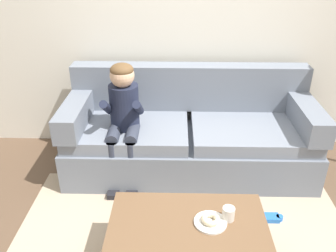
% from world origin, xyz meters
% --- Properties ---
extents(ground, '(10.00, 10.00, 0.00)m').
position_xyz_m(ground, '(0.00, 0.00, 0.00)').
color(ground, brown).
extents(wall_back, '(8.00, 0.10, 2.80)m').
position_xyz_m(wall_back, '(0.00, 1.40, 1.40)').
color(wall_back, silver).
rests_on(wall_back, ground).
extents(area_rug, '(2.56, 1.81, 0.01)m').
position_xyz_m(area_rug, '(0.00, -0.25, 0.01)').
color(area_rug, tan).
rests_on(area_rug, ground).
extents(couch, '(2.29, 0.90, 0.95)m').
position_xyz_m(couch, '(0.06, 0.85, 0.34)').
color(couch, slate).
rests_on(couch, ground).
extents(coffee_table, '(1.01, 0.56, 0.42)m').
position_xyz_m(coffee_table, '(0.01, -0.41, 0.37)').
color(coffee_table, brown).
rests_on(coffee_table, ground).
extents(person_child, '(0.34, 0.58, 1.10)m').
position_xyz_m(person_child, '(-0.53, 0.64, 0.67)').
color(person_child, '#1E2338').
rests_on(person_child, ground).
extents(plate, '(0.21, 0.21, 0.01)m').
position_xyz_m(plate, '(0.16, -0.42, 0.42)').
color(plate, white).
rests_on(plate, coffee_table).
extents(donut, '(0.12, 0.12, 0.04)m').
position_xyz_m(donut, '(0.16, -0.42, 0.45)').
color(donut, beige).
rests_on(donut, plate).
extents(mug, '(0.08, 0.08, 0.09)m').
position_xyz_m(mug, '(0.27, -0.38, 0.46)').
color(mug, silver).
rests_on(mug, coffee_table).
extents(toy_controller, '(0.23, 0.09, 0.05)m').
position_xyz_m(toy_controller, '(0.69, 0.06, 0.03)').
color(toy_controller, blue).
rests_on(toy_controller, ground).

